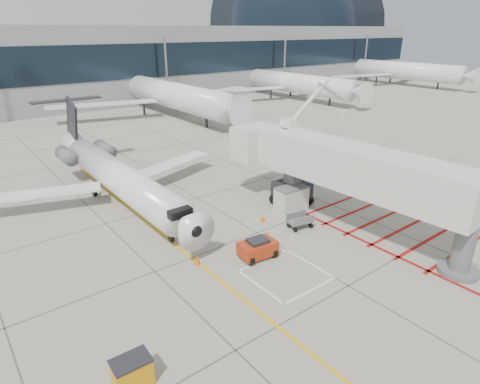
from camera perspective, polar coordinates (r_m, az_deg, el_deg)
ground_plane at (r=26.14m, az=8.18°, el=-9.05°), size 260.00×260.00×0.00m
regional_jet at (r=31.92m, az=-15.73°, el=3.37°), size 21.85×27.53×7.20m
jet_bridge at (r=28.41m, az=17.24°, el=1.81°), size 10.69×20.69×8.07m
pushback_tug at (r=25.50m, az=2.53°, el=-7.90°), size 2.46×1.69×1.35m
spill_bin at (r=18.21m, az=-15.10°, el=-23.49°), size 1.53×1.05×1.30m
baggage_cart at (r=29.42m, az=8.53°, el=-4.09°), size 1.90×1.39×1.10m
ground_power_unit at (r=31.95m, az=7.30°, el=-0.97°), size 2.57×1.60×1.96m
cone_nose at (r=25.13m, az=-6.12°, el=-9.58°), size 0.40×0.40×0.55m
cone_side at (r=30.19m, az=3.24°, el=-3.74°), size 0.38×0.38×0.53m
terminal_building at (r=89.46m, az=-21.41°, el=16.65°), size 180.00×28.00×14.00m
terminal_glass_band at (r=76.11m, az=-18.16°, el=17.08°), size 180.00×0.10×6.00m
terminal_dome at (r=121.38m, az=8.27°, el=22.27°), size 40.00×28.00×28.00m
bg_aircraft_c at (r=69.32m, az=-10.75°, el=15.81°), size 36.96×41.07×12.32m
bg_aircraft_d at (r=85.97m, az=6.87°, el=16.91°), size 34.29×38.10×11.43m
bg_aircraft_e at (r=115.12m, az=21.00°, el=17.31°), size 38.10×42.34×12.70m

